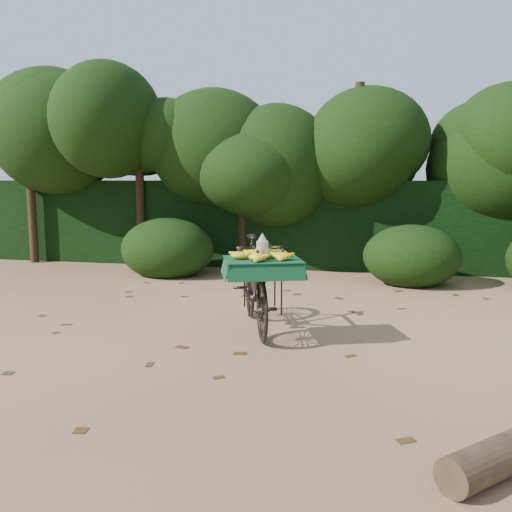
# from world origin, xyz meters

# --- Properties ---
(ground) EXTENTS (80.00, 80.00, 0.00)m
(ground) POSITION_xyz_m (0.00, 0.00, 0.00)
(ground) COLOR tan
(ground) RESTS_ON ground
(vendor_bicycle) EXTENTS (1.28, 2.01, 1.16)m
(vendor_bicycle) POSITION_xyz_m (-0.52, 0.95, 0.59)
(vendor_bicycle) COLOR black
(vendor_bicycle) RESTS_ON ground
(hedge_backdrop) EXTENTS (26.00, 1.80, 1.80)m
(hedge_backdrop) POSITION_xyz_m (0.00, 6.30, 0.90)
(hedge_backdrop) COLOR black
(hedge_backdrop) RESTS_ON ground
(tree_row) EXTENTS (14.50, 2.00, 4.00)m
(tree_row) POSITION_xyz_m (-0.65, 5.50, 2.00)
(tree_row) COLOR black
(tree_row) RESTS_ON ground
(bush_clumps) EXTENTS (8.80, 1.70, 0.90)m
(bush_clumps) POSITION_xyz_m (0.50, 4.30, 0.45)
(bush_clumps) COLOR black
(bush_clumps) RESTS_ON ground
(leaf_litter) EXTENTS (7.00, 7.30, 0.01)m
(leaf_litter) POSITION_xyz_m (0.00, 0.65, 0.01)
(leaf_litter) COLOR #462F12
(leaf_litter) RESTS_ON ground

